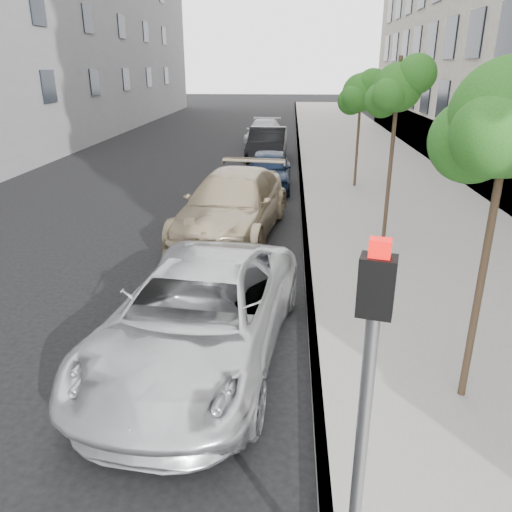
# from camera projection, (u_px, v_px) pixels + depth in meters

# --- Properties ---
(ground) EXTENTS (160.00, 160.00, 0.00)m
(ground) POSITION_uv_depth(u_px,v_px,m) (223.00, 470.00, 5.89)
(ground) COLOR black
(ground) RESTS_ON ground
(sidewalk) EXTENTS (6.40, 72.00, 0.14)m
(sidewalk) POSITION_uv_depth(u_px,v_px,m) (354.00, 149.00, 27.94)
(sidewalk) COLOR gray
(sidewalk) RESTS_ON ground
(curb) EXTENTS (0.15, 72.00, 0.14)m
(curb) POSITION_uv_depth(u_px,v_px,m) (299.00, 148.00, 28.14)
(curb) COLOR #9E9B93
(curb) RESTS_ON ground
(tree_near) EXTENTS (1.72, 1.52, 4.63)m
(tree_near) POSITION_uv_depth(u_px,v_px,m) (512.00, 118.00, 5.68)
(tree_near) COLOR #38281C
(tree_near) RESTS_ON sidewalk
(tree_mid) EXTENTS (1.53, 1.33, 4.59)m
(tree_mid) POSITION_uv_depth(u_px,v_px,m) (399.00, 88.00, 11.71)
(tree_mid) COLOR #38281C
(tree_mid) RESTS_ON sidewalk
(tree_far) EXTENTS (1.70, 1.50, 4.23)m
(tree_far) POSITION_uv_depth(u_px,v_px,m) (362.00, 93.00, 17.92)
(tree_far) COLOR #38281C
(tree_far) RESTS_ON sidewalk
(signal_pole) EXTENTS (0.28, 0.23, 3.30)m
(signal_pole) POSITION_uv_depth(u_px,v_px,m) (366.00, 401.00, 3.63)
(signal_pole) COLOR #939699
(signal_pole) RESTS_ON sidewalk
(minivan) EXTENTS (3.25, 5.90, 1.57)m
(minivan) POSITION_uv_depth(u_px,v_px,m) (199.00, 315.00, 7.87)
(minivan) COLOR silver
(minivan) RESTS_ON ground
(suv) EXTENTS (3.20, 6.19, 1.72)m
(suv) POSITION_uv_depth(u_px,v_px,m) (233.00, 205.00, 13.79)
(suv) COLOR tan
(suv) RESTS_ON ground
(sedan_blue) EXTENTS (1.69, 4.20, 1.43)m
(sedan_blue) POSITION_uv_depth(u_px,v_px,m) (269.00, 170.00, 19.06)
(sedan_blue) COLOR black
(sedan_blue) RESTS_ON ground
(sedan_black) EXTENTS (1.85, 5.02, 1.64)m
(sedan_black) POSITION_uv_depth(u_px,v_px,m) (267.00, 145.00, 24.16)
(sedan_black) COLOR black
(sedan_black) RESTS_ON ground
(sedan_rear) EXTENTS (2.14, 5.02, 1.44)m
(sedan_rear) POSITION_uv_depth(u_px,v_px,m) (264.00, 133.00, 29.41)
(sedan_rear) COLOR #A6A8AE
(sedan_rear) RESTS_ON ground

